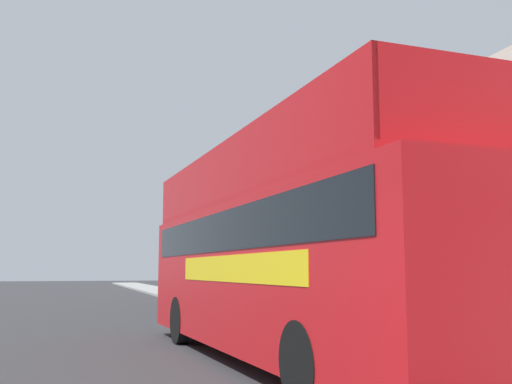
# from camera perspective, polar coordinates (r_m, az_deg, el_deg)

# --- Properties ---
(ground_plane) EXTENTS (144.00, 144.00, 0.00)m
(ground_plane) POSITION_cam_1_polar(r_m,az_deg,el_deg) (24.56, -16.25, -11.06)
(ground_plane) COLOR #333335
(sidewalk) EXTENTS (2.87, 108.00, 0.14)m
(sidewalk) POSITION_cam_1_polar(r_m,az_deg,el_deg) (22.68, 0.55, -11.50)
(sidewalk) COLOR #999993
(sidewalk) RESTS_ON ground_plane
(brick_terrace_rear) EXTENTS (6.00, 20.07, 8.16)m
(brick_terrace_rear) POSITION_cam_1_polar(r_m,az_deg,el_deg) (26.37, 8.29, -2.13)
(brick_terrace_rear) COLOR brown
(brick_terrace_rear) RESTS_ON ground_plane
(tour_bus) EXTENTS (2.99, 11.50, 3.97)m
(tour_bus) POSITION_cam_1_polar(r_m,az_deg,el_deg) (11.22, 2.54, -6.63)
(tour_bus) COLOR red
(tour_bus) RESTS_ON ground_plane
(parked_car_ahead_of_bus) EXTENTS (1.92, 4.35, 1.41)m
(parked_car_ahead_of_bus) POSITION_cam_1_polar(r_m,az_deg,el_deg) (19.15, -4.04, -10.46)
(parked_car_ahead_of_bus) COLOR #9E9EA3
(parked_car_ahead_of_bus) RESTS_ON ground_plane
(pedestrian_third) EXTENTS (0.45, 0.25, 1.71)m
(pedestrian_third) POSITION_cam_1_polar(r_m,az_deg,el_deg) (12.10, 19.00, -9.44)
(pedestrian_third) COLOR #232328
(pedestrian_third) RESTS_ON sidewalk
(lamp_post_nearest) EXTENTS (0.35, 0.35, 4.68)m
(lamp_post_nearest) POSITION_cam_1_polar(r_m,az_deg,el_deg) (9.76, 20.53, 2.99)
(lamp_post_nearest) COLOR black
(lamp_post_nearest) RESTS_ON sidewalk
(lamp_post_second) EXTENTS (0.35, 0.35, 4.55)m
(lamp_post_second) POSITION_cam_1_polar(r_m,az_deg,el_deg) (16.90, 3.54, -1.95)
(lamp_post_second) COLOR black
(lamp_post_second) RESTS_ON sidewalk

